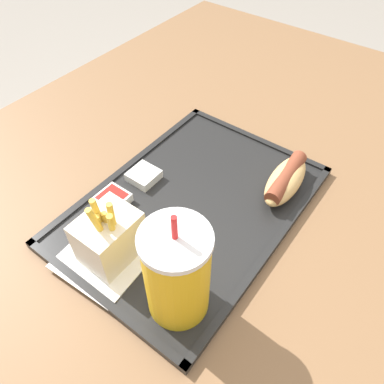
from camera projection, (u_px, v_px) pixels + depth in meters
The scene contains 9 objects.
ground_plane at pixel (206, 353), 1.21m from camera, with size 8.00×8.00×0.00m, color gray.
dining_table at pixel (211, 299), 0.94m from camera, with size 1.45×1.10×0.75m.
food_tray at pixel (192, 206), 0.64m from camera, with size 0.45×0.32×0.01m.
paper_napkin at pixel (110, 251), 0.57m from camera, with size 0.15×0.13×0.00m.
soda_cup at pixel (177, 273), 0.46m from camera, with size 0.09×0.09×0.19m.
hot_dog_far at pixel (286, 180), 0.65m from camera, with size 0.14×0.06×0.04m.
fries_carton at pixel (109, 237), 0.54m from camera, with size 0.09×0.07×0.12m.
sauce_cup_mayo at pixel (144, 175), 0.68m from camera, with size 0.05×0.05×0.02m.
sauce_cup_ketchup at pixel (113, 199), 0.64m from camera, with size 0.05×0.05×0.02m.
Camera 1 is at (0.38, 0.22, 1.25)m, focal length 35.00 mm.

